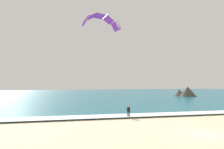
{
  "coord_description": "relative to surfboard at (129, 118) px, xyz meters",
  "views": [
    {
      "loc": [
        -12.95,
        -17.33,
        4.73
      ],
      "look_at": [
        -5.44,
        14.66,
        6.03
      ],
      "focal_mm": 34.61,
      "sensor_mm": 36.0,
      "label": 1
    }
  ],
  "objects": [
    {
      "name": "headland_right",
      "position": [
        32.61,
        39.37,
        1.31
      ],
      "size": [
        7.01,
        9.13,
        3.52
      ],
      "color": "#56514C",
      "rests_on": "ground"
    },
    {
      "name": "sea",
      "position": [
        4.04,
        59.88,
        0.07
      ],
      "size": [
        200.0,
        120.0,
        0.2
      ],
      "primitive_type": "cube",
      "color": "#146075",
      "rests_on": "ground"
    },
    {
      "name": "surf_foam",
      "position": [
        4.04,
        0.88,
        0.19
      ],
      "size": [
        200.0,
        3.12,
        0.04
      ],
      "primitive_type": "cube",
      "color": "white",
      "rests_on": "sea"
    },
    {
      "name": "surfboard",
      "position": [
        0.0,
        0.0,
        0.0
      ],
      "size": [
        0.6,
        1.44,
        0.09
      ],
      "color": "white",
      "rests_on": "ground"
    },
    {
      "name": "kitesurfer",
      "position": [
        -0.0,
        0.02,
        0.91
      ],
      "size": [
        0.55,
        0.55,
        1.69
      ],
      "color": "black",
      "rests_on": "ground"
    },
    {
      "name": "ground_plane",
      "position": [
        4.04,
        -10.79,
        -0.03
      ],
      "size": [
        200.0,
        200.0,
        0.0
      ],
      "primitive_type": "plane",
      "color": "beige"
    },
    {
      "name": "kite_primary",
      "position": [
        -2.66,
        6.58,
        15.15
      ],
      "size": [
        6.87,
        7.85,
        15.09
      ],
      "color": "purple"
    }
  ]
}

